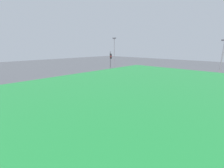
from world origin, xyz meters
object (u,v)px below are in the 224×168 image
Objects in this scene: traffic_signal_mast at (111,59)px; car_5 at (23,151)px; car_6 at (115,96)px; street_light_pole_a at (221,61)px; pedestrian at (112,137)px; car_2 at (185,101)px; car_1 at (133,115)px; street_light_pole_b at (114,53)px; car_3 at (32,104)px; car_4 at (161,72)px.

traffic_signal_mast reaches higher than car_5.
car_6 is 16.57m from street_light_pole_a.
traffic_signal_mast is 22.30m from pedestrian.
traffic_signal_mast is 0.74× the size of street_light_pole_a.
car_1 is at bearing 75.48° from car_2.
car_1 is (-14.14, 11.90, -3.56)m from traffic_signal_mast.
traffic_signal_mast is at bearing 14.90° from street_light_pole_a.
car_1 is 4.11m from pedestrian.
car_6 is 0.49× the size of street_light_pole_b.
street_light_pole_b reaches higher than car_3.
car_3 is 0.53× the size of street_light_pole_b.
street_light_pole_a reaches higher than car_2.
car_6 reaches higher than car_4.
traffic_signal_mast is at bearing 32.38° from car_5.
traffic_signal_mast is at bearing 134.27° from car_6.
car_4 is (-5.16, -12.30, -3.54)m from traffic_signal_mast.
car_4 reaches higher than car_1.
car_6 is (-4.86, -7.82, 0.13)m from car_3.
car_4 is at bearing -23.50° from pedestrian.
traffic_signal_mast is 3.46× the size of pedestrian.
traffic_signal_mast is 18.10m from car_3.
street_light_pole_a is (-5.39, -24.88, 3.86)m from car_5.
traffic_signal_mast is at bearing 140.98° from car_1.
car_4 is (11.17, -17.49, -0.04)m from car_2.
car_5 is 0.53× the size of street_light_pole_b.
pedestrian is 0.19× the size of street_light_pole_b.
car_5 is (1.77, 8.25, 0.00)m from car_1.
street_light_pole_a is at bearing 178.43° from street_light_pole_b.
car_1 is 10.65m from car_3.
pedestrian is 21.02m from street_light_pole_a.
car_4 is at bearing 99.82° from car_6.
pedestrian reaches higher than car_1.
car_2 is 1.08× the size of car_4.
car_2 is at bearing -13.96° from car_5.
traffic_signal_mast is at bearing 126.06° from street_light_pole_b.
car_4 is 15.20m from street_light_pole_a.
pedestrian is (-10.20, 28.13, 0.17)m from car_4.
pedestrian is at bearing 83.30° from street_light_pole_a.
car_2 is at bearing 29.42° from car_6.
car_6 is at bearing 148.28° from car_3.
traffic_signal_mast is 18.39m from street_light_pole_a.
car_4 is 0.99× the size of car_5.
car_1 is at bearing 136.30° from street_light_pole_b.
car_2 is at bearing 30.43° from car_4.
pedestrian is (-10.52, -1.25, 0.21)m from car_3.
car_1 is 8.44m from car_5.
street_light_pole_b reaches higher than car_5.
street_light_pole_b is at bearing -1.14° from pedestrian.
car_3 is at bearing -29.18° from traffic_signal_mast.
pedestrian is (-15.35, 15.83, -3.36)m from traffic_signal_mast.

